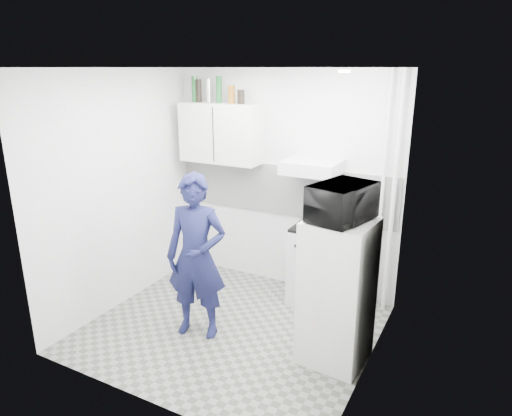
% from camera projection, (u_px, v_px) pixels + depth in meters
% --- Properties ---
extents(floor, '(2.80, 2.80, 0.00)m').
position_uv_depth(floor, '(231.00, 328.00, 4.75)').
color(floor, slate).
rests_on(floor, ground).
extents(ceiling, '(2.80, 2.80, 0.00)m').
position_uv_depth(ceiling, '(227.00, 67.00, 3.98)').
color(ceiling, white).
rests_on(ceiling, wall_back).
extents(wall_back, '(2.80, 0.00, 2.80)m').
position_uv_depth(wall_back, '(284.00, 182.00, 5.42)').
color(wall_back, silver).
rests_on(wall_back, floor).
extents(wall_left, '(0.00, 2.60, 2.60)m').
position_uv_depth(wall_left, '(120.00, 191.00, 4.99)').
color(wall_left, silver).
rests_on(wall_left, floor).
extents(wall_right, '(0.00, 2.60, 2.60)m').
position_uv_depth(wall_right, '(375.00, 233.00, 3.74)').
color(wall_right, silver).
rests_on(wall_right, floor).
extents(person, '(0.69, 0.54, 1.66)m').
position_uv_depth(person, '(196.00, 257.00, 4.45)').
color(person, '#15173E').
rests_on(person, floor).
extents(stove, '(0.55, 0.55, 0.87)m').
position_uv_depth(stove, '(317.00, 265.00, 5.22)').
color(stove, silver).
rests_on(stove, floor).
extents(fridge, '(0.60, 0.60, 1.36)m').
position_uv_depth(fridge, '(337.00, 292.00, 4.08)').
color(fridge, silver).
rests_on(fridge, floor).
extents(stove_top, '(0.52, 0.52, 0.03)m').
position_uv_depth(stove_top, '(319.00, 228.00, 5.08)').
color(stove_top, black).
rests_on(stove_top, stove).
extents(saucepan, '(0.16, 0.16, 0.09)m').
position_uv_depth(saucepan, '(315.00, 222.00, 5.08)').
color(saucepan, silver).
rests_on(saucepan, stove_top).
extents(microwave, '(0.66, 0.52, 0.32)m').
position_uv_depth(microwave, '(342.00, 202.00, 3.83)').
color(microwave, black).
rests_on(microwave, fridge).
extents(bottle_a, '(0.07, 0.07, 0.30)m').
position_uv_depth(bottle_a, '(195.00, 89.00, 5.46)').
color(bottle_a, '#144C1E').
rests_on(bottle_a, upper_cabinet).
extents(bottle_b, '(0.07, 0.07, 0.27)m').
position_uv_depth(bottle_b, '(199.00, 91.00, 5.44)').
color(bottle_b, black).
rests_on(bottle_b, upper_cabinet).
extents(bottle_c, '(0.07, 0.07, 0.27)m').
position_uv_depth(bottle_c, '(209.00, 91.00, 5.38)').
color(bottle_c, silver).
rests_on(bottle_c, upper_cabinet).
extents(bottle_d, '(0.07, 0.07, 0.31)m').
position_uv_depth(bottle_d, '(219.00, 90.00, 5.31)').
color(bottle_d, '#144C1E').
rests_on(bottle_d, upper_cabinet).
extents(canister_a, '(0.08, 0.08, 0.20)m').
position_uv_depth(canister_a, '(231.00, 94.00, 5.24)').
color(canister_a, brown).
rests_on(canister_a, upper_cabinet).
extents(canister_b, '(0.08, 0.08, 0.16)m').
position_uv_depth(canister_b, '(241.00, 97.00, 5.20)').
color(canister_b, black).
rests_on(canister_b, upper_cabinet).
extents(upper_cabinet, '(1.00, 0.35, 0.70)m').
position_uv_depth(upper_cabinet, '(221.00, 133.00, 5.45)').
color(upper_cabinet, silver).
rests_on(upper_cabinet, wall_back).
extents(range_hood, '(0.60, 0.50, 0.14)m').
position_uv_depth(range_hood, '(312.00, 167.00, 4.93)').
color(range_hood, silver).
rests_on(range_hood, wall_back).
extents(backsplash, '(2.74, 0.03, 0.60)m').
position_uv_depth(backsplash, '(283.00, 190.00, 5.44)').
color(backsplash, white).
rests_on(backsplash, wall_back).
extents(pipe_a, '(0.05, 0.05, 2.60)m').
position_uv_depth(pipe_a, '(393.00, 197.00, 4.77)').
color(pipe_a, silver).
rests_on(pipe_a, floor).
extents(pipe_b, '(0.04, 0.04, 2.60)m').
position_uv_depth(pipe_b, '(382.00, 196.00, 4.82)').
color(pipe_b, silver).
rests_on(pipe_b, floor).
extents(ceiling_spot_fixture, '(0.10, 0.10, 0.02)m').
position_uv_depth(ceiling_spot_fixture, '(344.00, 71.00, 3.71)').
color(ceiling_spot_fixture, white).
rests_on(ceiling_spot_fixture, ceiling).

